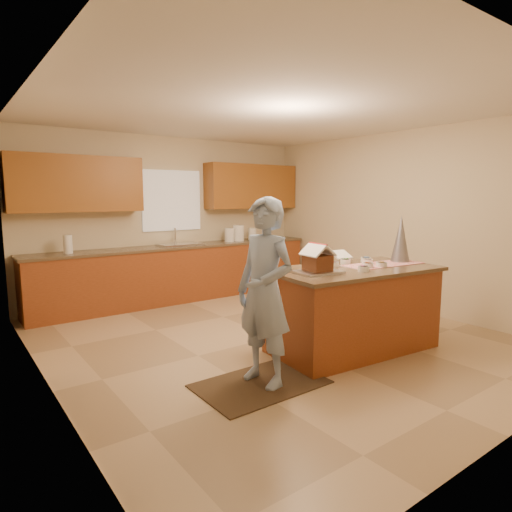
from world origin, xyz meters
The scene contains 27 objects.
floor centered at (0.00, 0.00, 0.00)m, with size 5.50×5.50×0.00m, color tan.
ceiling centered at (0.00, 0.00, 2.70)m, with size 5.50×5.50×0.00m, color silver.
wall_back centered at (0.00, 2.75, 1.35)m, with size 5.50×5.50×0.00m, color beige.
wall_left centered at (-2.50, 0.00, 1.35)m, with size 5.50×5.50×0.00m, color beige.
wall_right centered at (2.50, 0.00, 1.35)m, with size 5.50×5.50×0.00m, color beige.
stone_accent centered at (-2.48, -0.80, 1.25)m, with size 2.50×2.50×0.00m, color gray.
window_curtain centered at (0.00, 2.72, 1.65)m, with size 1.05×0.03×1.00m, color white.
back_counter_base centered at (0.00, 2.45, 0.44)m, with size 4.80×0.60×0.88m, color brown.
back_counter_top centered at (0.00, 2.45, 0.90)m, with size 4.85×0.63×0.04m, color brown.
upper_cabinet_left centered at (-1.55, 2.57, 1.90)m, with size 1.85×0.35×0.80m, color #9C6021.
upper_cabinet_right centered at (1.55, 2.57, 1.90)m, with size 1.85×0.35×0.80m, color #9C6021.
sink centered at (0.00, 2.45, 0.89)m, with size 0.70×0.45×0.12m, color silver.
faucet centered at (0.00, 2.63, 1.06)m, with size 0.03×0.03×0.28m, color silver.
island_base centered at (0.48, -0.85, 0.45)m, with size 1.83×0.92×0.90m, color brown.
island_top centered at (0.48, -0.85, 0.92)m, with size 1.91×1.00×0.04m, color brown.
table_runner centered at (0.94, -0.89, 0.94)m, with size 1.02×0.37×0.01m, color red.
baking_tray centered at (-0.08, -0.84, 0.95)m, with size 0.47×0.35×0.03m, color silver.
cookbook centered at (0.67, -0.48, 1.03)m, with size 0.22×0.02×0.18m, color white.
tinsel_tree centered at (1.28, -0.88, 1.22)m, with size 0.22×0.22×0.56m, color #B0AFBB.
rug centered at (-0.92, -0.98, 0.01)m, with size 1.16×0.76×0.01m, color black.
boy centered at (-0.87, -0.98, 0.87)m, with size 0.62×0.41×1.71m, color #93ABD1.
canister_a centered at (0.97, 2.45, 1.04)m, with size 0.18×0.18×0.24m, color white.
canister_b centered at (1.17, 2.45, 1.06)m, with size 0.20×0.20×0.28m, color white.
canister_c centered at (1.47, 2.45, 1.03)m, with size 0.15×0.15×0.22m, color white.
paper_towel centered at (-1.74, 2.45, 1.05)m, with size 0.12×0.12×0.26m, color white.
gingerbread_house centered at (-0.08, -0.84, 1.07)m, with size 0.31×0.31×0.29m.
candy_bowls centered at (0.59, -0.78, 0.97)m, with size 0.77×0.61×0.06m.
Camera 1 is at (-3.21, -4.00, 1.73)m, focal length 30.31 mm.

